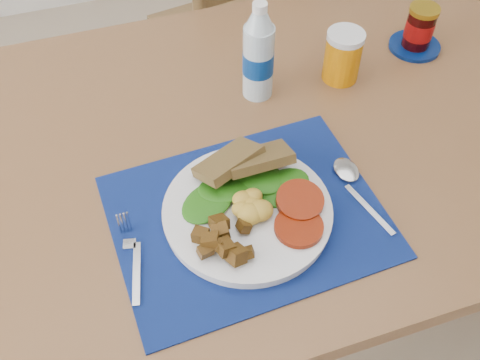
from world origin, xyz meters
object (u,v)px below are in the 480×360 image
Objects in this scene: breakfast_plate at (245,211)px; juice_glass at (342,57)px; jam_on_saucer at (419,30)px; chair_far at (239,7)px; water_bottle at (258,56)px.

juice_glass reaches higher than breakfast_plate.
jam_on_saucer is (0.21, 0.04, -0.01)m from juice_glass.
chair_far reaches higher than water_bottle.
chair_far is at bearing 75.33° from water_bottle.
chair_far is at bearing 93.43° from juice_glass.
juice_glass is 0.21m from jam_on_saucer.
breakfast_plate is 0.43m from juice_glass.
jam_on_saucer reaches higher than breakfast_plate.
water_bottle reaches higher than breakfast_plate.
jam_on_saucer is (0.39, 0.03, -0.05)m from water_bottle.
breakfast_plate is 1.34× the size of water_bottle.
chair_far is 0.94m from breakfast_plate.
juice_glass is 0.91× the size of jam_on_saucer.
breakfast_plate is at bearing -113.22° from water_bottle.
chair_far is at bearing 114.01° from jam_on_saucer.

